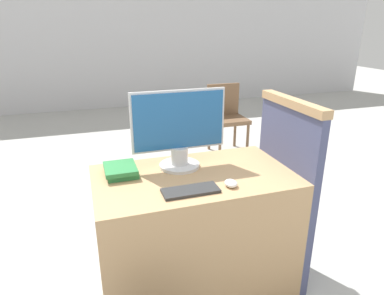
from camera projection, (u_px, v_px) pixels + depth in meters
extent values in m
cube|color=silver|center=(107.00, 35.00, 6.48)|extent=(12.00, 0.06, 2.80)
cube|color=tan|center=(194.00, 232.00, 2.14)|extent=(1.17, 0.68, 0.78)
cube|color=#474C70|center=(284.00, 193.00, 2.23)|extent=(0.05, 0.62, 1.15)
cube|color=tan|center=(293.00, 103.00, 2.02)|extent=(0.07, 0.62, 0.05)
cylinder|color=silver|center=(179.00, 165.00, 2.12)|extent=(0.25, 0.25, 0.02)
cylinder|color=silver|center=(179.00, 156.00, 2.09)|extent=(0.10, 0.10, 0.11)
cube|color=silver|center=(179.00, 120.00, 2.02)|extent=(0.57, 0.01, 0.36)
cube|color=#1E5693|center=(179.00, 121.00, 2.02)|extent=(0.55, 0.02, 0.34)
cube|color=#2D2D2D|center=(191.00, 191.00, 1.80)|extent=(0.30, 0.12, 0.02)
ellipsoid|color=white|center=(231.00, 183.00, 1.86)|extent=(0.07, 0.08, 0.04)
cube|color=#2D7F42|center=(122.00, 172.00, 2.01)|extent=(0.17, 0.21, 0.03)
cube|color=#2D7F42|center=(120.00, 168.00, 1.99)|extent=(0.18, 0.21, 0.03)
cylinder|color=brown|center=(220.00, 143.00, 4.25)|extent=(0.04, 0.04, 0.42)
cylinder|color=brown|center=(248.00, 140.00, 4.36)|extent=(0.04, 0.04, 0.42)
cylinder|color=brown|center=(209.00, 134.00, 4.59)|extent=(0.04, 0.04, 0.42)
cylinder|color=brown|center=(235.00, 132.00, 4.70)|extent=(0.04, 0.04, 0.42)
cube|color=brown|center=(228.00, 120.00, 4.39)|extent=(0.44, 0.44, 0.05)
cube|color=brown|center=(223.00, 99.00, 4.49)|extent=(0.44, 0.04, 0.41)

